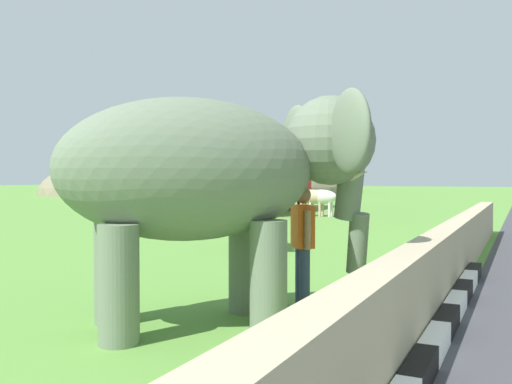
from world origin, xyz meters
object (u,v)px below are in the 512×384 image
cow_mid (320,197)px  cow_far (311,197)px  cow_near (263,214)px  person_handler (303,240)px  bus_red (265,172)px  elephant (218,173)px

cow_mid → cow_far: same height
cow_mid → cow_near: bearing=-167.4°
person_handler → cow_far: person_handler is taller
bus_red → cow_mid: 4.63m
person_handler → bus_red: (18.74, 9.49, 1.16)m
person_handler → cow_mid: person_handler is taller
elephant → cow_near: bearing=21.2°
cow_near → cow_far: bearing=14.7°
elephant → cow_mid: bearing=15.9°
elephant → bus_red: (20.02, 8.90, 0.24)m
cow_far → elephant: bearing=-162.8°
cow_far → person_handler: bearing=-159.8°
person_handler → bus_red: bus_red is taller
cow_far → cow_mid: bearing=-85.1°
cow_near → cow_far: 11.61m
cow_mid → cow_far: bearing=94.9°
elephant → cow_far: (17.73, 5.47, -0.97)m
bus_red → cow_mid: bearing=-120.3°
cow_near → cow_far: (11.23, 2.96, 0.00)m
cow_far → bus_red: bearing=56.3°
elephant → cow_far: 18.58m
elephant → person_handler: (1.28, -0.59, -0.91)m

